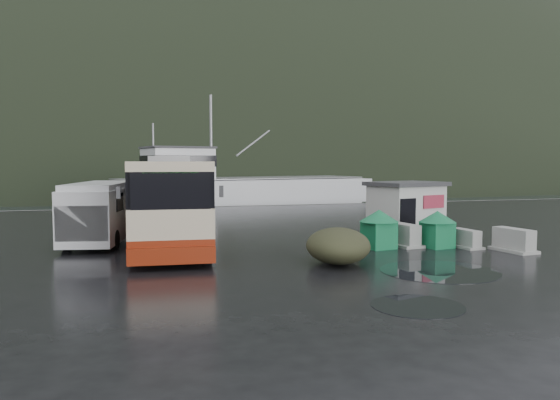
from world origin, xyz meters
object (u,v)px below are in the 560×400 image
object	(u,v)px
coach_bus	(170,242)
jersey_barrier_a	(402,246)
waste_bin_left	(437,248)
white_van	(102,243)
ticket_kiosk	(406,237)
dome_tent	(338,263)
waste_bin_right	(379,248)
jersey_barrier_c	(513,251)
jersey_barrier_b	(465,248)
fishing_trawler	(243,200)

from	to	relation	value
coach_bus	jersey_barrier_a	xyz separation A→B (m)	(8.71, -3.62, 0.00)
jersey_barrier_a	waste_bin_left	bearing A→B (deg)	-35.12
coach_bus	white_van	xyz separation A→B (m)	(-2.69, 0.36, 0.00)
ticket_kiosk	dome_tent	bearing A→B (deg)	-151.95
waste_bin_right	ticket_kiosk	distance (m)	3.69
ticket_kiosk	jersey_barrier_c	size ratio (longest dim) A/B	1.81
coach_bus	jersey_barrier_b	bearing A→B (deg)	-19.64
white_van	waste_bin_left	distance (m)	13.33
coach_bus	jersey_barrier_a	bearing A→B (deg)	-18.85
white_van	waste_bin_right	xyz separation A→B (m)	(10.22, -4.29, 0.00)
jersey_barrier_b	white_van	bearing A→B (deg)	159.54
white_van	jersey_barrier_c	bearing A→B (deg)	-12.19
jersey_barrier_c	jersey_barrier_a	bearing A→B (deg)	144.70
waste_bin_left	white_van	bearing A→B (deg)	159.20
dome_tent	jersey_barrier_a	size ratio (longest dim) A/B	1.66
dome_tent	waste_bin_left	bearing A→B (deg)	22.02
ticket_kiosk	jersey_barrier_a	distance (m)	2.72
coach_bus	jersey_barrier_a	world-z (taller)	coach_bus
waste_bin_right	fishing_trawler	distance (m)	27.93
waste_bin_right	coach_bus	bearing A→B (deg)	152.45
white_van	jersey_barrier_c	xyz separation A→B (m)	(14.67, -6.30, 0.00)
jersey_barrier_b	fishing_trawler	xyz separation A→B (m)	(-2.73, 28.67, 0.00)
waste_bin_right	jersey_barrier_a	distance (m)	1.21
coach_bus	jersey_barrier_a	distance (m)	9.43
coach_bus	jersey_barrier_c	xyz separation A→B (m)	(11.98, -5.94, 0.00)
ticket_kiosk	jersey_barrier_a	xyz separation A→B (m)	(-1.41, -2.33, 0.00)
coach_bus	dome_tent	bearing A→B (deg)	-48.47
jersey_barrier_a	jersey_barrier_b	world-z (taller)	jersey_barrier_a
jersey_barrier_b	fishing_trawler	size ratio (longest dim) A/B	0.05
dome_tent	jersey_barrier_c	world-z (taller)	dome_tent
jersey_barrier_a	jersey_barrier_c	world-z (taller)	jersey_barrier_a
waste_bin_right	dome_tent	size ratio (longest dim) A/B	0.51
waste_bin_right	dome_tent	distance (m)	3.56
dome_tent	fishing_trawler	size ratio (longest dim) A/B	0.11
white_van	jersey_barrier_b	size ratio (longest dim) A/B	4.21
waste_bin_left	coach_bus	bearing A→B (deg)	155.91
waste_bin_right	fishing_trawler	world-z (taller)	fishing_trawler
waste_bin_left	jersey_barrier_c	distance (m)	2.71
dome_tent	ticket_kiosk	distance (m)	7.25
waste_bin_left	jersey_barrier_a	size ratio (longest dim) A/B	0.81
ticket_kiosk	jersey_barrier_c	distance (m)	5.01
waste_bin_right	dome_tent	world-z (taller)	waste_bin_right
jersey_barrier_a	waste_bin_right	bearing A→B (deg)	-165.28
dome_tent	jersey_barrier_a	xyz separation A→B (m)	(3.79, 2.71, 0.00)
coach_bus	fishing_trawler	world-z (taller)	fishing_trawler
white_van	dome_tent	bearing A→B (deg)	-30.33
jersey_barrier_a	fishing_trawler	size ratio (longest dim) A/B	0.07
dome_tent	jersey_barrier_a	world-z (taller)	dome_tent
dome_tent	jersey_barrier_c	bearing A→B (deg)	3.21
waste_bin_left	ticket_kiosk	world-z (taller)	ticket_kiosk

